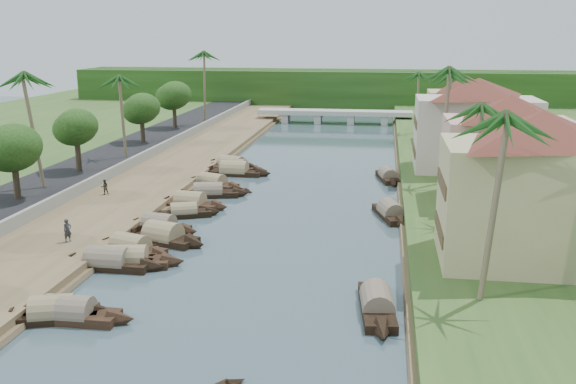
# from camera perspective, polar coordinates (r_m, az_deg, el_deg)

# --- Properties ---
(ground) EXTENTS (220.00, 220.00, 0.00)m
(ground) POSITION_cam_1_polar(r_m,az_deg,el_deg) (48.43, -2.64, -5.53)
(ground) COLOR #3B5159
(ground) RESTS_ON ground
(left_bank) EXTENTS (10.00, 180.00, 0.80)m
(left_bank) POSITION_cam_1_polar(r_m,az_deg,el_deg) (71.18, -12.21, 0.88)
(left_bank) COLOR brown
(left_bank) RESTS_ON ground
(right_bank) EXTENTS (16.00, 180.00, 1.20)m
(right_bank) POSITION_cam_1_polar(r_m,az_deg,el_deg) (67.34, 16.88, 0.02)
(right_bank) COLOR #2D5020
(right_bank) RESTS_ON ground
(road) EXTENTS (8.00, 180.00, 1.40)m
(road) POSITION_cam_1_polar(r_m,az_deg,el_deg) (74.53, -18.35, 1.30)
(road) COLOR black
(road) RESTS_ON ground
(retaining_wall) EXTENTS (0.40, 180.00, 1.10)m
(retaining_wall) POSITION_cam_1_polar(r_m,az_deg,el_deg) (72.56, -15.36, 1.71)
(retaining_wall) COLOR gray
(retaining_wall) RESTS_ON left_bank
(treeline) EXTENTS (120.00, 14.00, 8.00)m
(treeline) POSITION_cam_1_polar(r_m,az_deg,el_deg) (145.54, 5.08, 9.16)
(treeline) COLOR #17350E
(treeline) RESTS_ON ground
(bridge) EXTENTS (28.00, 4.00, 2.40)m
(bridge) POSITION_cam_1_polar(r_m,az_deg,el_deg) (117.99, 4.18, 6.93)
(bridge) COLOR #A6A69B
(bridge) RESTS_ON ground
(building_near) EXTENTS (14.85, 14.85, 10.20)m
(building_near) POSITION_cam_1_polar(r_m,az_deg,el_deg) (44.98, 21.19, 0.46)
(building_near) COLOR tan
(building_near) RESTS_ON right_bank
(building_mid) EXTENTS (14.11, 14.11, 9.70)m
(building_mid) POSITION_cam_1_polar(r_m,az_deg,el_deg) (60.61, 18.95, 3.70)
(building_mid) COLOR beige
(building_mid) RESTS_ON right_bank
(building_far) EXTENTS (15.59, 15.59, 10.20)m
(building_far) POSITION_cam_1_polar(r_m,az_deg,el_deg) (74.08, 16.34, 5.85)
(building_far) COLOR beige
(building_far) RESTS_ON right_bank
(building_distant) EXTENTS (12.62, 12.62, 9.20)m
(building_distant) POSITION_cam_1_polar(r_m,az_deg,el_deg) (93.96, 15.37, 7.22)
(building_distant) COLOR tan
(building_distant) RESTS_ON right_bank
(sampan_0) EXTENTS (8.17, 1.90, 2.16)m
(sampan_0) POSITION_cam_1_polar(r_m,az_deg,el_deg) (39.70, -18.91, -10.20)
(sampan_0) COLOR black
(sampan_0) RESTS_ON ground
(sampan_1) EXTENTS (7.35, 3.79, 2.15)m
(sampan_1) POSITION_cam_1_polar(r_m,az_deg,el_deg) (40.03, -20.20, -10.11)
(sampan_1) COLOR black
(sampan_1) RESTS_ON ground
(sampan_2) EXTENTS (8.68, 3.18, 2.24)m
(sampan_2) POSITION_cam_1_polar(r_m,az_deg,el_deg) (47.22, -14.18, -5.94)
(sampan_2) COLOR black
(sampan_2) RESTS_ON ground
(sampan_3) EXTENTS (8.58, 2.10, 2.29)m
(sampan_3) POSITION_cam_1_polar(r_m,az_deg,el_deg) (47.22, -15.72, -6.04)
(sampan_3) COLOR black
(sampan_3) RESTS_ON ground
(sampan_4) EXTENTS (7.96, 4.04, 2.22)m
(sampan_4) POSITION_cam_1_polar(r_m,az_deg,el_deg) (49.76, -13.83, -4.89)
(sampan_4) COLOR black
(sampan_4) RESTS_ON ground
(sampan_5) EXTENTS (8.18, 4.29, 2.51)m
(sampan_5) POSITION_cam_1_polar(r_m,az_deg,el_deg) (51.84, -11.04, -3.96)
(sampan_5) COLOR black
(sampan_5) RESTS_ON ground
(sampan_6) EXTENTS (7.54, 3.16, 2.20)m
(sampan_6) POSITION_cam_1_polar(r_m,az_deg,el_deg) (54.75, -11.39, -3.01)
(sampan_6) COLOR black
(sampan_6) RESTS_ON ground
(sampan_7) EXTENTS (6.84, 3.84, 1.87)m
(sampan_7) POSITION_cam_1_polar(r_m,az_deg,el_deg) (58.48, -9.24, -1.83)
(sampan_7) COLOR black
(sampan_7) RESTS_ON ground
(sampan_8) EXTENTS (7.94, 2.79, 2.38)m
(sampan_8) POSITION_cam_1_polar(r_m,az_deg,el_deg) (61.41, -8.69, -1.03)
(sampan_8) COLOR black
(sampan_8) RESTS_ON ground
(sampan_9) EXTENTS (8.67, 3.51, 2.16)m
(sampan_9) POSITION_cam_1_polar(r_m,az_deg,el_deg) (65.31, -7.11, -0.07)
(sampan_9) COLOR black
(sampan_9) RESTS_ON ground
(sampan_10) EXTENTS (8.24, 4.70, 2.26)m
(sampan_10) POSITION_cam_1_polar(r_m,az_deg,el_deg) (69.25, -6.77, 0.75)
(sampan_10) COLOR black
(sampan_10) RESTS_ON ground
(sampan_11) EXTENTS (9.11, 2.52, 2.54)m
(sampan_11) POSITION_cam_1_polar(r_m,az_deg,el_deg) (75.03, -4.79, 1.84)
(sampan_11) COLOR black
(sampan_11) RESTS_ON ground
(sampan_12) EXTENTS (9.29, 3.43, 2.18)m
(sampan_12) POSITION_cam_1_polar(r_m,az_deg,el_deg) (77.14, -4.88, 2.16)
(sampan_12) COLOR black
(sampan_12) RESTS_ON ground
(sampan_13) EXTENTS (8.87, 4.85, 2.38)m
(sampan_13) POSITION_cam_1_polar(r_m,az_deg,el_deg) (78.55, -5.08, 2.38)
(sampan_13) COLOR black
(sampan_13) RESTS_ON ground
(sampan_14) EXTENTS (2.59, 9.18, 2.19)m
(sampan_14) POSITION_cam_1_polar(r_m,az_deg,el_deg) (39.18, 7.90, -9.87)
(sampan_14) COLOR black
(sampan_14) RESTS_ON ground
(sampan_15) EXTENTS (4.01, 8.42, 2.22)m
(sampan_15) POSITION_cam_1_polar(r_m,az_deg,el_deg) (58.33, 9.13, -1.86)
(sampan_15) COLOR black
(sampan_15) RESTS_ON ground
(sampan_16) EXTENTS (3.21, 8.25, 2.01)m
(sampan_16) POSITION_cam_1_polar(r_m,az_deg,el_deg) (73.10, 8.86, 1.38)
(sampan_16) COLOR black
(sampan_16) RESTS_ON ground
(canoe_1) EXTENTS (4.36, 1.58, 0.70)m
(canoe_1) POSITION_cam_1_polar(r_m,az_deg,el_deg) (51.72, -12.90, -4.48)
(canoe_1) COLOR black
(canoe_1) RESTS_ON ground
(canoe_2) EXTENTS (5.03, 3.07, 0.76)m
(canoe_2) POSITION_cam_1_polar(r_m,az_deg,el_deg) (68.00, -4.90, 0.28)
(canoe_2) COLOR black
(canoe_2) RESTS_ON ground
(palm_0) EXTENTS (3.20, 3.20, 12.18)m
(palm_0) POSITION_cam_1_polar(r_m,az_deg,el_deg) (36.47, 18.08, 6.05)
(palm_0) COLOR #76684F
(palm_0) RESTS_ON ground
(palm_1) EXTENTS (3.20, 3.20, 10.94)m
(palm_1) POSITION_cam_1_polar(r_m,az_deg,el_deg) (52.59, 16.30, 7.11)
(palm_1) COLOR #76684F
(palm_1) RESTS_ON ground
(palm_2) EXTENTS (3.20, 3.20, 13.05)m
(palm_2) POSITION_cam_1_polar(r_m,az_deg,el_deg) (65.69, 14.04, 10.30)
(palm_2) COLOR #76684F
(palm_2) RESTS_ON ground
(palm_3) EXTENTS (3.20, 3.20, 11.54)m
(palm_3) POSITION_cam_1_polar(r_m,az_deg,el_deg) (81.94, 13.68, 9.97)
(palm_3) COLOR #76684F
(palm_3) RESTS_ON ground
(palm_5) EXTENTS (3.20, 3.20, 12.48)m
(palm_5) POSITION_cam_1_polar(r_m,az_deg,el_deg) (65.82, -21.84, 9.44)
(palm_5) COLOR #76684F
(palm_5) RESTS_ON ground
(palm_6) EXTENTS (3.20, 3.20, 11.21)m
(palm_6) POSITION_cam_1_polar(r_m,az_deg,el_deg) (79.37, -14.64, 9.70)
(palm_6) COLOR #76684F
(palm_6) RESTS_ON ground
(palm_7) EXTENTS (3.20, 3.20, 10.52)m
(palm_7) POSITION_cam_1_polar(r_m,az_deg,el_deg) (99.80, 11.62, 10.16)
(palm_7) COLOR #76684F
(palm_7) RESTS_ON ground
(palm_8) EXTENTS (3.20, 3.20, 13.15)m
(palm_8) POSITION_cam_1_polar(r_m,az_deg,el_deg) (107.28, -7.55, 12.03)
(palm_8) COLOR #76684F
(palm_8) RESTS_ON ground
(tree_2) EXTENTS (4.91, 4.91, 6.68)m
(tree_2) POSITION_cam_1_polar(r_m,az_deg,el_deg) (62.89, -23.26, 3.54)
(tree_2) COLOR #3F3324
(tree_2) RESTS_ON ground
(tree_3) EXTENTS (4.44, 4.44, 6.62)m
(tree_3) POSITION_cam_1_polar(r_m,az_deg,el_deg) (73.38, -18.32, 5.41)
(tree_3) COLOR #3F3324
(tree_3) RESTS_ON ground
(tree_4) EXTENTS (4.74, 4.74, 6.56)m
(tree_4) POSITION_cam_1_polar(r_m,az_deg,el_deg) (90.76, -12.90, 7.18)
(tree_4) COLOR #3F3324
(tree_4) RESTS_ON ground
(tree_5) EXTENTS (5.04, 5.04, 7.15)m
(tree_5) POSITION_cam_1_polar(r_m,az_deg,el_deg) (103.71, -10.12, 8.38)
(tree_5) COLOR #3F3324
(tree_5) RESTS_ON ground
(tree_6) EXTENTS (4.88, 4.88, 6.77)m
(tree_6) POSITION_cam_1_polar(r_m,az_deg,el_deg) (75.30, 20.08, 5.31)
(tree_6) COLOR #3F3324
(tree_6) RESTS_ON ground
(person_near) EXTENTS (0.70, 0.78, 1.78)m
(person_near) POSITION_cam_1_polar(r_m,az_deg,el_deg) (51.10, -19.01, -3.25)
(person_near) COLOR #282B30
(person_near) RESTS_ON left_bank
(person_far) EXTENTS (0.91, 0.88, 1.48)m
(person_far) POSITION_cam_1_polar(r_m,az_deg,el_deg) (64.96, -15.98, 0.43)
(person_far) COLOR #363025
(person_far) RESTS_ON left_bank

